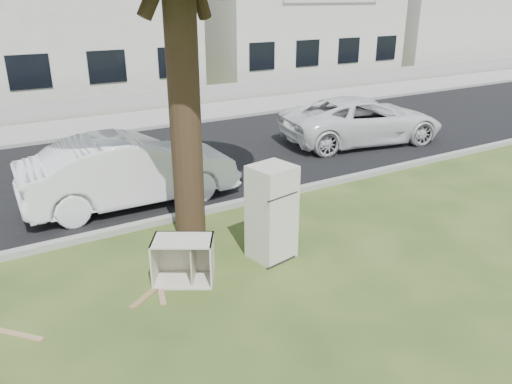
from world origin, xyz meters
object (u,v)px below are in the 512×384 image
fridge (272,212)px  car_center (130,170)px  cabinet (184,260)px  car_right (362,120)px

fridge → car_center: fridge is taller
fridge → car_center: size_ratio=0.36×
cabinet → car_center: (0.30, 3.47, 0.37)m
fridge → cabinet: 1.63m
cabinet → car_right: (7.65, 4.56, 0.32)m
car_center → cabinet: bearing=176.1°
cabinet → fridge: bearing=30.0°
car_center → car_right: car_center is taller
car_center → car_right: (7.35, 1.10, -0.05)m
fridge → cabinet: bearing=168.3°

